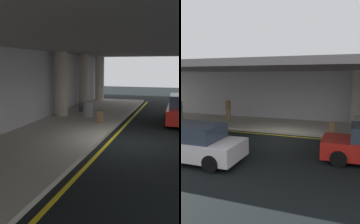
{
  "view_description": "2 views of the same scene",
  "coord_description": "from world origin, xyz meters",
  "views": [
    {
      "loc": [
        -10.7,
        -1.89,
        3.0
      ],
      "look_at": [
        0.03,
        1.61,
        1.13
      ],
      "focal_mm": 44.63,
      "sensor_mm": 36.0,
      "label": 1
    },
    {
      "loc": [
        3.53,
        -11.76,
        3.4
      ],
      "look_at": [
        -1.22,
        1.92,
        1.16
      ],
      "focal_mm": 36.74,
      "sensor_mm": 36.0,
      "label": 2
    }
  ],
  "objects": [
    {
      "name": "sidewalk",
      "position": [
        0.0,
        3.1,
        0.07
      ],
      "size": [
        26.0,
        4.2,
        0.15
      ],
      "primitive_type": "cube",
      "color": "#B6AE9D",
      "rests_on": "ground"
    },
    {
      "name": "support_column_right_mid",
      "position": [
        12.0,
        4.63,
        1.97
      ],
      "size": [
        0.76,
        0.76,
        3.65
      ],
      "primitive_type": "cylinder",
      "color": "#BCB09C",
      "rests_on": "sidewalk"
    },
    {
      "name": "suitcase_upright_primary",
      "position": [
        2.62,
        1.86,
        0.46
      ],
      "size": [
        0.36,
        0.22,
        0.9
      ],
      "rotation": [
        0.0,
        0.0,
        0.41
      ],
      "color": "olive",
      "rests_on": "sidewalk"
    },
    {
      "name": "ceiling_overhang",
      "position": [
        0.0,
        2.6,
        3.95
      ],
      "size": [
        28.0,
        13.2,
        0.3
      ],
      "primitive_type": "cube",
      "color": "gray",
      "rests_on": "support_column_far_left"
    },
    {
      "name": "support_column_center",
      "position": [
        8.0,
        4.63,
        1.97
      ],
      "size": [
        0.76,
        0.76,
        3.65
      ],
      "primitive_type": "cylinder",
      "color": "#B7A79D",
      "rests_on": "sidewalk"
    },
    {
      "name": "support_column_left_mid",
      "position": [
        4.0,
        4.63,
        1.97
      ],
      "size": [
        0.76,
        0.76,
        3.65
      ],
      "primitive_type": "cylinder",
      "color": "#BBAE99",
      "rests_on": "sidewalk"
    },
    {
      "name": "terminal_back_wall",
      "position": [
        0.0,
        5.35,
        1.9
      ],
      "size": [
        26.0,
        0.3,
        3.8
      ],
      "primitive_type": "cube",
      "color": "#B2AFB3",
      "rests_on": "ground"
    },
    {
      "name": "bench_metal",
      "position": [
        6.25,
        3.94,
        0.5
      ],
      "size": [
        1.6,
        0.5,
        0.48
      ],
      "color": "slate",
      "rests_on": "sidewalk"
    },
    {
      "name": "trash_bin_steel",
      "position": [
        4.14,
        3.04,
        0.57
      ],
      "size": [
        0.56,
        0.56,
        0.85
      ],
      "primitive_type": "cylinder",
      "color": "gray",
      "rests_on": "sidewalk"
    },
    {
      "name": "lane_stripe_yellow",
      "position": [
        0.0,
        0.7,
        0.0
      ],
      "size": [
        26.0,
        0.14,
        0.01
      ],
      "primitive_type": "cube",
      "color": "yellow",
      "rests_on": "ground"
    },
    {
      "name": "ground_plane",
      "position": [
        0.0,
        0.0,
        0.0
      ],
      "size": [
        60.0,
        60.0,
        0.0
      ],
      "primitive_type": "plane",
      "color": "black"
    }
  ]
}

